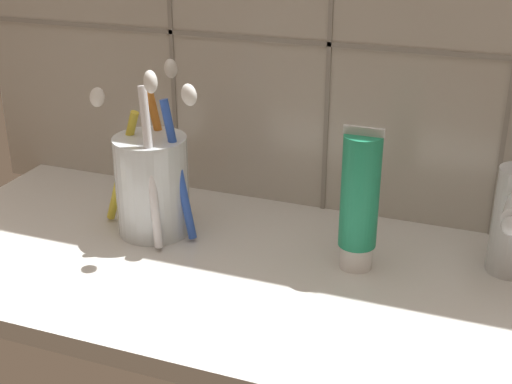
{
  "coord_description": "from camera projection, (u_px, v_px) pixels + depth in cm",
  "views": [
    {
      "loc": [
        21.4,
        -57.88,
        37.56
      ],
      "look_at": [
        -1.06,
        1.55,
        9.58
      ],
      "focal_mm": 50.0,
      "sensor_mm": 36.0,
      "label": 1
    }
  ],
  "objects": [
    {
      "name": "sink_counter",
      "position": [
        260.0,
        278.0,
        0.71
      ],
      "size": [
        75.64,
        33.09,
        2.0
      ],
      "primitive_type": "cube",
      "color": "silver",
      "rests_on": "ground"
    },
    {
      "name": "toothpaste_tube",
      "position": [
        360.0,
        200.0,
        0.68
      ],
      "size": [
        3.91,
        3.72,
        14.66
      ],
      "color": "white",
      "rests_on": "sink_counter"
    },
    {
      "name": "toothbrush_cup",
      "position": [
        152.0,
        181.0,
        0.76
      ],
      "size": [
        13.86,
        12.38,
        19.25
      ],
      "color": "silver",
      "rests_on": "sink_counter"
    }
  ]
}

